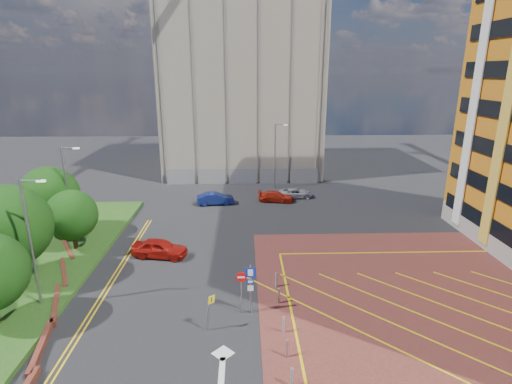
{
  "coord_description": "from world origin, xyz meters",
  "views": [
    {
      "loc": [
        0.17,
        -20.08,
        14.12
      ],
      "look_at": [
        0.96,
        5.23,
        6.4
      ],
      "focal_mm": 28.0,
      "sensor_mm": 36.0,
      "label": 1
    }
  ],
  "objects_px": {
    "car_blue_back": "(215,199)",
    "car_silver_back": "(295,193)",
    "tree_c": "(72,215)",
    "lamp_left_near": "(31,238)",
    "car_red_left": "(160,248)",
    "sign_cluster": "(247,284)",
    "tree_b": "(8,226)",
    "warning_sign": "(209,308)",
    "tree_d": "(49,196)",
    "car_red_back": "(276,197)",
    "lamp_back": "(276,154)",
    "lamp_left_far": "(68,190)"
  },
  "relations": [
    {
      "from": "car_red_left",
      "to": "lamp_left_near",
      "type": "bearing_deg",
      "value": 149.04
    },
    {
      "from": "tree_c",
      "to": "lamp_left_far",
      "type": "relative_size",
      "value": 0.61
    },
    {
      "from": "tree_d",
      "to": "car_blue_back",
      "type": "distance_m",
      "value": 16.4
    },
    {
      "from": "lamp_left_near",
      "to": "lamp_back",
      "type": "relative_size",
      "value": 1.0
    },
    {
      "from": "lamp_left_far",
      "to": "sign_cluster",
      "type": "height_order",
      "value": "lamp_left_far"
    },
    {
      "from": "sign_cluster",
      "to": "car_red_left",
      "type": "height_order",
      "value": "sign_cluster"
    },
    {
      "from": "car_blue_back",
      "to": "tree_c",
      "type": "bearing_deg",
      "value": 131.33
    },
    {
      "from": "sign_cluster",
      "to": "car_blue_back",
      "type": "height_order",
      "value": "sign_cluster"
    },
    {
      "from": "tree_b",
      "to": "tree_d",
      "type": "height_order",
      "value": "tree_b"
    },
    {
      "from": "tree_b",
      "to": "car_red_back",
      "type": "bearing_deg",
      "value": 42.26
    },
    {
      "from": "car_blue_back",
      "to": "car_red_back",
      "type": "bearing_deg",
      "value": -90.18
    },
    {
      "from": "car_silver_back",
      "to": "lamp_left_near",
      "type": "bearing_deg",
      "value": 133.23
    },
    {
      "from": "tree_b",
      "to": "car_blue_back",
      "type": "xyz_separation_m",
      "value": [
        12.51,
        16.72,
        -3.57
      ]
    },
    {
      "from": "lamp_left_near",
      "to": "tree_b",
      "type": "bearing_deg",
      "value": 135.75
    },
    {
      "from": "warning_sign",
      "to": "lamp_left_far",
      "type": "bearing_deg",
      "value": 134.85
    },
    {
      "from": "warning_sign",
      "to": "car_red_left",
      "type": "height_order",
      "value": "warning_sign"
    },
    {
      "from": "car_red_back",
      "to": "lamp_left_far",
      "type": "bearing_deg",
      "value": 128.71
    },
    {
      "from": "tree_b",
      "to": "car_red_left",
      "type": "bearing_deg",
      "value": 23.2
    },
    {
      "from": "lamp_left_near",
      "to": "warning_sign",
      "type": "distance_m",
      "value": 11.39
    },
    {
      "from": "lamp_left_near",
      "to": "car_silver_back",
      "type": "height_order",
      "value": "lamp_left_near"
    },
    {
      "from": "lamp_back",
      "to": "car_silver_back",
      "type": "bearing_deg",
      "value": -63.8
    },
    {
      "from": "lamp_left_far",
      "to": "warning_sign",
      "type": "distance_m",
      "value": 18.15
    },
    {
      "from": "tree_d",
      "to": "car_red_back",
      "type": "distance_m",
      "value": 22.6
    },
    {
      "from": "lamp_left_near",
      "to": "lamp_back",
      "type": "xyz_separation_m",
      "value": [
        16.5,
        26.0,
        -0.3
      ]
    },
    {
      "from": "tree_c",
      "to": "lamp_left_near",
      "type": "height_order",
      "value": "lamp_left_near"
    },
    {
      "from": "tree_d",
      "to": "lamp_back",
      "type": "xyz_separation_m",
      "value": [
        20.58,
        15.0,
        0.49
      ]
    },
    {
      "from": "tree_b",
      "to": "lamp_back",
      "type": "height_order",
      "value": "lamp_back"
    },
    {
      "from": "lamp_left_far",
      "to": "warning_sign",
      "type": "relative_size",
      "value": 3.56
    },
    {
      "from": "tree_b",
      "to": "car_silver_back",
      "type": "xyz_separation_m",
      "value": [
        21.62,
        18.86,
        -3.69
      ]
    },
    {
      "from": "tree_c",
      "to": "tree_d",
      "type": "bearing_deg",
      "value": 135.0
    },
    {
      "from": "tree_b",
      "to": "car_red_left",
      "type": "relative_size",
      "value": 1.56
    },
    {
      "from": "car_blue_back",
      "to": "car_red_back",
      "type": "relative_size",
      "value": 1.02
    },
    {
      "from": "car_blue_back",
      "to": "car_silver_back",
      "type": "height_order",
      "value": "car_blue_back"
    },
    {
      "from": "sign_cluster",
      "to": "car_red_back",
      "type": "distance_m",
      "value": 21.83
    },
    {
      "from": "lamp_left_near",
      "to": "car_silver_back",
      "type": "relative_size",
      "value": 2.02
    },
    {
      "from": "lamp_left_near",
      "to": "lamp_left_far",
      "type": "xyz_separation_m",
      "value": [
        -2.0,
        10.0,
        0.0
      ]
    },
    {
      "from": "tree_c",
      "to": "warning_sign",
      "type": "distance_m",
      "value": 15.91
    },
    {
      "from": "tree_d",
      "to": "sign_cluster",
      "type": "height_order",
      "value": "tree_d"
    },
    {
      "from": "lamp_left_far",
      "to": "car_red_left",
      "type": "xyz_separation_m",
      "value": [
        7.92,
        -3.14,
        -3.93
      ]
    },
    {
      "from": "warning_sign",
      "to": "tree_b",
      "type": "bearing_deg",
      "value": 157.51
    },
    {
      "from": "sign_cluster",
      "to": "warning_sign",
      "type": "bearing_deg",
      "value": -142.25
    },
    {
      "from": "lamp_back",
      "to": "car_blue_back",
      "type": "distance_m",
      "value": 10.15
    },
    {
      "from": "sign_cluster",
      "to": "car_silver_back",
      "type": "relative_size",
      "value": 0.81
    },
    {
      "from": "tree_d",
      "to": "lamp_left_far",
      "type": "bearing_deg",
      "value": -25.68
    },
    {
      "from": "tree_c",
      "to": "tree_b",
      "type": "bearing_deg",
      "value": -111.8
    },
    {
      "from": "tree_b",
      "to": "lamp_left_far",
      "type": "xyz_separation_m",
      "value": [
        1.08,
        7.0,
        0.42
      ]
    },
    {
      "from": "sign_cluster",
      "to": "tree_b",
      "type": "bearing_deg",
      "value": 165.74
    },
    {
      "from": "lamp_left_near",
      "to": "sign_cluster",
      "type": "relative_size",
      "value": 2.5
    },
    {
      "from": "tree_d",
      "to": "lamp_left_near",
      "type": "height_order",
      "value": "lamp_left_near"
    },
    {
      "from": "lamp_left_near",
      "to": "lamp_left_far",
      "type": "distance_m",
      "value": 10.2
    }
  ]
}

